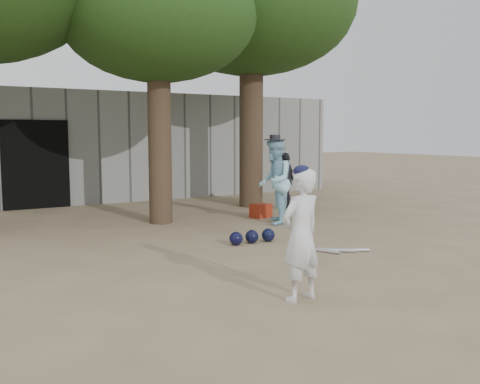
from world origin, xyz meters
TOP-DOWN VIEW (x-y plane):
  - ground at (0.00, 0.00)m, footprint 70.00×70.00m
  - boy_player at (-0.12, -1.49)m, footprint 0.59×0.43m
  - spectator_blue at (2.57, 2.86)m, footprint 1.05×1.09m
  - spectator_dark at (4.12, 4.61)m, footprint 0.88×0.69m
  - red_bag at (2.79, 3.72)m, footprint 0.47×0.39m
  - back_building at (-0.00, 10.33)m, footprint 16.00×5.24m
  - helmet_row at (1.10, 1.42)m, footprint 0.87×0.25m
  - bat_pile at (1.84, 0.20)m, footprint 0.86×0.77m
  - tree_row at (0.74, 5.02)m, footprint 11.40×5.80m

SIDE VIEW (x-z plane):
  - ground at x=0.00m, z-range 0.00..0.00m
  - bat_pile at x=1.84m, z-range 0.00..0.06m
  - helmet_row at x=1.10m, z-range 0.00..0.23m
  - red_bag at x=2.79m, z-range 0.00..0.30m
  - spectator_dark at x=4.12m, z-range 0.00..1.40m
  - boy_player at x=-0.12m, z-range 0.00..1.49m
  - spectator_blue at x=2.57m, z-range 0.00..1.77m
  - back_building at x=0.00m, z-range 0.00..3.00m
  - tree_row at x=0.74m, z-range 1.34..8.03m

